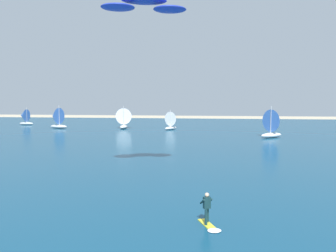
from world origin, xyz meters
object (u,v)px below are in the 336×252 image
(kitesurfer, at_px, (208,214))
(sailboat_far_left, at_px, (172,120))
(sailboat_trailing, at_px, (124,118))
(sailboat_leading, at_px, (24,117))
(sailboat_mid_right, at_px, (274,123))
(kite, at_px, (144,5))
(sailboat_near_shore, at_px, (56,118))

(kitesurfer, bearing_deg, sailboat_far_left, 97.60)
(sailboat_trailing, bearing_deg, sailboat_far_left, -7.93)
(sailboat_leading, distance_m, sailboat_mid_right, 55.38)
(kitesurfer, xyz_separation_m, sailboat_trailing, (-16.60, 50.65, 1.52))
(sailboat_leading, height_order, sailboat_trailing, sailboat_trailing)
(sailboat_far_left, bearing_deg, kite, -87.52)
(kitesurfer, relative_size, sailboat_mid_right, 0.40)
(sailboat_mid_right, height_order, sailboat_trailing, sailboat_mid_right)
(kite, distance_m, sailboat_leading, 61.18)
(sailboat_leading, xyz_separation_m, sailboat_far_left, (34.89, -7.04, -0.01))
(kitesurfer, bearing_deg, kite, 119.00)
(sailboat_leading, bearing_deg, sailboat_near_shore, -32.71)
(kitesurfer, relative_size, sailboat_near_shore, 0.43)
(sailboat_leading, height_order, sailboat_far_left, sailboat_leading)
(sailboat_far_left, bearing_deg, sailboat_trailing, 172.07)
(sailboat_near_shore, distance_m, sailboat_far_left, 24.00)
(sailboat_leading, bearing_deg, sailboat_trailing, -12.79)
(kite, bearing_deg, sailboat_trailing, 105.68)
(kitesurfer, height_order, kite, kite)
(sailboat_trailing, bearing_deg, sailboat_mid_right, -24.34)
(sailboat_far_left, bearing_deg, sailboat_mid_right, -32.30)
(kite, xyz_separation_m, sailboat_mid_right, (15.69, 29.53, -11.10))
(sailboat_leading, height_order, sailboat_mid_right, sailboat_mid_right)
(sailboat_mid_right, relative_size, sailboat_trailing, 1.09)
(kitesurfer, xyz_separation_m, sailboat_near_shore, (-30.57, 49.30, 1.56))
(sailboat_mid_right, bearing_deg, sailboat_far_left, 147.70)
(kite, height_order, sailboat_near_shore, kite)
(sailboat_far_left, bearing_deg, sailboat_leading, 168.59)
(kitesurfer, height_order, sailboat_near_shore, sailboat_near_shore)
(kitesurfer, xyz_separation_m, sailboat_mid_right, (10.87, 38.23, 1.71))
(kitesurfer, xyz_separation_m, sailboat_leading, (-41.47, 56.30, 1.23))
(kitesurfer, height_order, sailboat_leading, sailboat_leading)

